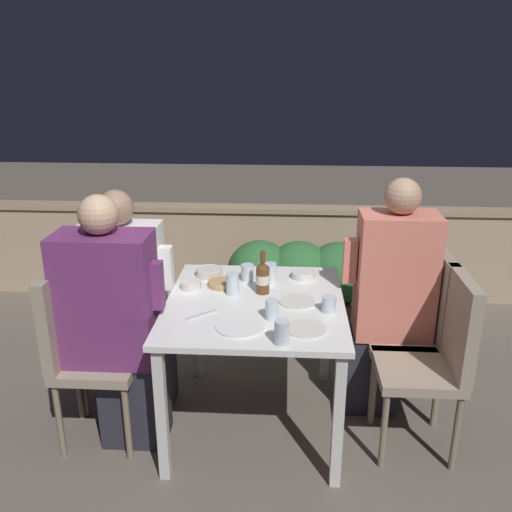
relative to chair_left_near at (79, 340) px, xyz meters
The scene contains 27 objects.
ground_plane 1.07m from the chair_left_near, 10.86° to the left, with size 16.00×16.00×0.00m, color #665B51.
parapet_wall 2.13m from the chair_left_near, 65.28° to the left, with size 9.00×0.18×0.79m.
dining_table 0.91m from the chair_left_near, 10.86° to the left, with size 0.92×1.02×0.74m.
planter_hedge 1.72m from the chair_left_near, 48.25° to the left, with size 1.04×0.47×0.70m.
chair_left_near is the anchor object (origin of this frame).
person_purple_stripe 0.22m from the chair_left_near, ahead, with size 0.52×0.26×1.34m.
chair_left_far 0.32m from the chair_left_near, 93.68° to the left, with size 0.41×0.41×0.96m.
person_white_polo 0.37m from the chair_left_near, 60.45° to the left, with size 0.50×0.26×1.29m.
chair_right_near 1.81m from the chair_left_near, ahead, with size 0.41×0.41×0.96m.
chair_right_far 1.84m from the chair_left_near, 11.49° to the left, with size 0.41×0.41×0.96m.
person_coral_top 1.65m from the chair_left_near, 12.86° to the left, with size 0.49×0.26×1.36m.
beer_bottle 1.00m from the chair_left_near, 16.74° to the left, with size 0.07×0.07×0.23m.
plate_0 1.13m from the chair_left_near, ahead, with size 0.19×0.19×0.01m.
plate_1 0.86m from the chair_left_near, ahead, with size 0.23×0.23×0.01m.
plate_2 1.16m from the chair_left_near, ahead, with size 0.19×0.19×0.01m.
bowl_0 1.26m from the chair_left_near, 23.68° to the left, with size 0.13×0.13×0.04m.
bowl_1 0.81m from the chair_left_near, 40.04° to the left, with size 0.15×0.15×0.04m.
bowl_2 0.64m from the chair_left_near, 30.21° to the left, with size 0.11×0.11×0.04m.
bowl_3 0.80m from the chair_left_near, 27.08° to the left, with size 0.16×0.16×0.03m.
glass_cup_0 1.01m from the chair_left_near, ahead, with size 0.06×0.06×0.10m.
glass_cup_1 1.28m from the chair_left_near, ahead, with size 0.07×0.07×0.08m.
glass_cup_2 1.07m from the chair_left_near, 23.75° to the left, with size 0.07×0.07×0.11m.
glass_cup_3 0.83m from the chair_left_near, 18.01° to the left, with size 0.07×0.07×0.12m.
glass_cup_4 1.09m from the chair_left_near, 14.83° to the right, with size 0.07×0.07×0.11m.
glass_cup_5 0.96m from the chair_left_near, 28.29° to the left, with size 0.07×0.07×0.10m.
fork_0 0.66m from the chair_left_near, ahead, with size 0.14×0.13×0.01m.
potted_plant 2.23m from the chair_left_near, 23.12° to the left, with size 0.35×0.35×0.71m.
Camera 1 is at (0.16, -2.55, 1.91)m, focal length 38.00 mm.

